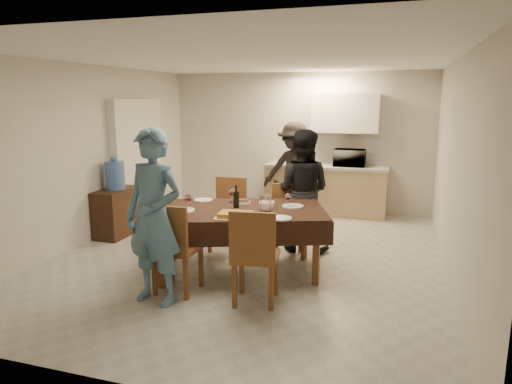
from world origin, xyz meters
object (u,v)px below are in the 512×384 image
(person_far, at_px, (301,191))
(dining_table, at_px, (239,212))
(person_kitchen, at_px, (294,170))
(wine_bottle, at_px, (236,196))
(water_pitcher, at_px, (265,204))
(water_jug, at_px, (115,175))
(microwave, at_px, (349,158))
(console, at_px, (117,212))
(person_near, at_px, (154,217))
(savoury_tart, at_px, (236,215))

(person_far, bearing_deg, dining_table, 63.15)
(person_kitchen, bearing_deg, wine_bottle, -92.18)
(water_pitcher, bearing_deg, person_kitchen, 95.89)
(water_jug, xyz_separation_m, person_far, (2.88, 0.16, -0.10))
(water_pitcher, height_order, person_far, person_far)
(water_pitcher, bearing_deg, microwave, 79.40)
(dining_table, xyz_separation_m, water_jug, (-2.33, 0.89, 0.19))
(dining_table, relative_size, microwave, 4.25)
(console, distance_m, water_jug, 0.59)
(water_pitcher, bearing_deg, water_jug, 160.60)
(dining_table, relative_size, water_jug, 5.37)
(dining_table, bearing_deg, person_near, -137.62)
(wine_bottle, height_order, person_kitchen, person_kitchen)
(water_jug, distance_m, microwave, 4.06)
(wine_bottle, xyz_separation_m, savoury_tart, (0.15, -0.43, -0.11))
(dining_table, bearing_deg, console, 139.04)
(water_jug, xyz_separation_m, person_near, (1.78, -1.94, -0.04))
(water_pitcher, xyz_separation_m, person_kitchen, (-0.30, 2.86, -0.05))
(dining_table, height_order, console, dining_table)
(dining_table, relative_size, savoury_tart, 5.37)
(water_jug, height_order, microwave, microwave)
(savoury_tart, bearing_deg, person_far, 72.53)
(console, relative_size, water_jug, 1.83)
(person_near, distance_m, person_far, 2.37)
(wine_bottle, distance_m, person_kitchen, 2.77)
(person_near, bearing_deg, microwave, 79.57)
(water_pitcher, distance_m, microwave, 3.37)
(wine_bottle, height_order, person_far, person_far)
(console, bearing_deg, water_jug, 0.00)
(person_kitchen, bearing_deg, savoury_tart, -89.19)
(savoury_tart, height_order, person_far, person_far)
(console, height_order, water_pitcher, water_pitcher)
(water_jug, xyz_separation_m, person_kitchen, (2.39, 1.92, -0.10))
(dining_table, height_order, savoury_tart, savoury_tart)
(wine_bottle, bearing_deg, person_far, 59.04)
(dining_table, xyz_separation_m, person_kitchen, (0.05, 2.81, 0.09))
(dining_table, relative_size, person_kitchen, 1.37)
(microwave, distance_m, person_far, 2.26)
(wine_bottle, height_order, savoury_tart, wine_bottle)
(dining_table, xyz_separation_m, microwave, (0.97, 3.26, 0.30))
(dining_table, relative_size, wine_bottle, 8.27)
(water_pitcher, height_order, savoury_tart, water_pitcher)
(console, height_order, microwave, microwave)
(console, height_order, person_far, person_far)
(water_jug, relative_size, person_far, 0.25)
(person_near, relative_size, person_kitchen, 1.07)
(savoury_tart, relative_size, microwave, 0.79)
(savoury_tart, distance_m, microwave, 3.75)
(dining_table, bearing_deg, water_pitcher, -28.10)
(console, height_order, wine_bottle, wine_bottle)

